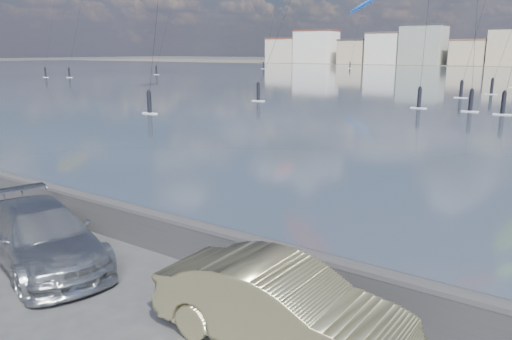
% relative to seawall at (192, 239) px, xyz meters
% --- Properties ---
extents(ground, '(700.00, 700.00, 0.00)m').
position_rel_seawall_xyz_m(ground, '(0.00, -2.70, -0.58)').
color(ground, '#333335').
rests_on(ground, ground).
extents(seawall, '(400.00, 0.36, 1.08)m').
position_rel_seawall_xyz_m(seawall, '(0.00, 0.00, 0.00)').
color(seawall, '#28282B').
rests_on(seawall, ground).
extents(car_silver, '(5.44, 3.34, 1.47)m').
position_rel_seawall_xyz_m(car_silver, '(-2.83, -2.27, 0.16)').
color(car_silver, '#AFB2B7').
rests_on(car_silver, ground).
extents(car_champagne, '(4.69, 1.72, 1.53)m').
position_rel_seawall_xyz_m(car_champagne, '(3.76, -1.86, 0.19)').
color(car_champagne, tan).
rests_on(car_champagne, ground).
extents(kitesurfer_9, '(10.27, 14.84, 22.08)m').
position_rel_seawall_xyz_m(kitesurfer_9, '(-58.08, 142.33, 18.15)').
color(kitesurfer_9, blue).
rests_on(kitesurfer_9, ground).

